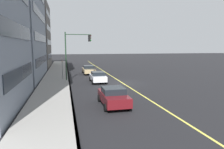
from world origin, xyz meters
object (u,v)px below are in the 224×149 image
Objects in this scene: car_tan at (89,70)px; traffic_light_mast at (75,48)px; car_white at (98,77)px; car_maroon at (113,96)px; street_sign_post at (62,67)px.

car_tan is 8.12m from traffic_light_mast.
car_tan is at bearing -20.45° from traffic_light_mast.
car_tan is at bearing 1.25° from car_white.
car_maroon is 19.30m from car_tan.
car_white is 8.63m from car_tan.
car_maroon is 0.65× the size of traffic_light_mast.
car_white is 0.61× the size of traffic_light_mast.
car_maroon reaches higher than car_tan.
car_white is at bearing -123.78° from traffic_light_mast.
traffic_light_mast is at bearing 159.55° from car_tan.
car_white is at bearing -124.09° from street_sign_post.
traffic_light_mast reaches higher than street_sign_post.
traffic_light_mast is (12.49, 2.25, 3.60)m from car_maroon.
street_sign_post is at bearing 55.42° from traffic_light_mast.
car_maroon is at bearing -169.79° from traffic_light_mast.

